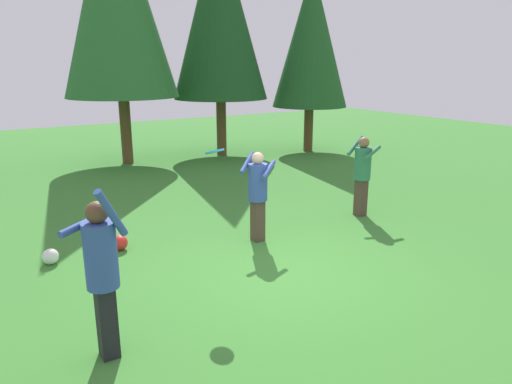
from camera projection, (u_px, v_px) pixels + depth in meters
ground_plane at (279, 273)px, 7.21m from camera, size 40.00×40.00×0.00m
person_thrower at (102, 266)px, 4.89m from camera, size 0.67×0.67×1.95m
person_catcher at (258, 189)px, 8.28m from camera, size 0.72×0.71×1.62m
person_bystander at (362, 170)px, 9.68m from camera, size 0.66×0.61×1.65m
frisbee at (215, 151)px, 6.55m from camera, size 0.34×0.34×0.10m
ball_white at (50, 256)px, 7.49m from camera, size 0.25×0.25×0.25m
ball_red at (120, 243)px, 8.05m from camera, size 0.26×0.26×0.26m
tree_far_right at (311, 39)px, 16.19m from camera, size 2.62×2.62×6.27m
tree_right at (219, 12)px, 15.32m from camera, size 3.15×3.15×7.54m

